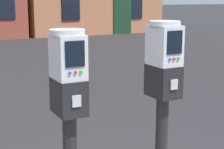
% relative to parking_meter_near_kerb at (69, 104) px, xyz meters
% --- Properties ---
extents(parking_meter_near_kerb, '(0.22, 0.25, 1.48)m').
position_rel_parking_meter_near_kerb_xyz_m(parking_meter_near_kerb, '(0.00, 0.00, 0.00)').
color(parking_meter_near_kerb, black).
rests_on(parking_meter_near_kerb, sidewalk_slab).
extents(parking_meter_twin_adjacent, '(0.22, 0.25, 1.51)m').
position_rel_parking_meter_near_kerb_xyz_m(parking_meter_twin_adjacent, '(0.71, 0.00, 0.02)').
color(parking_meter_twin_adjacent, black).
rests_on(parking_meter_twin_adjacent, sidewalk_slab).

